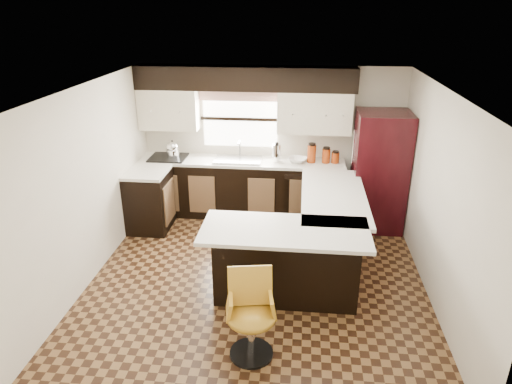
# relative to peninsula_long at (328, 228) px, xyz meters

# --- Properties ---
(floor) EXTENTS (4.40, 4.40, 0.00)m
(floor) POSITION_rel_peninsula_long_xyz_m (-0.90, -0.62, -0.45)
(floor) COLOR #49301A
(floor) RESTS_ON ground
(ceiling) EXTENTS (4.40, 4.40, 0.00)m
(ceiling) POSITION_rel_peninsula_long_xyz_m (-0.90, -0.62, 1.95)
(ceiling) COLOR silver
(ceiling) RESTS_ON wall_back
(wall_back) EXTENTS (4.40, 0.00, 4.40)m
(wall_back) POSITION_rel_peninsula_long_xyz_m (-0.90, 1.58, 0.75)
(wall_back) COLOR beige
(wall_back) RESTS_ON floor
(wall_front) EXTENTS (4.40, 0.00, 4.40)m
(wall_front) POSITION_rel_peninsula_long_xyz_m (-0.90, -2.83, 0.75)
(wall_front) COLOR beige
(wall_front) RESTS_ON floor
(wall_left) EXTENTS (0.00, 4.40, 4.40)m
(wall_left) POSITION_rel_peninsula_long_xyz_m (-3.00, -0.62, 0.75)
(wall_left) COLOR beige
(wall_left) RESTS_ON floor
(wall_right) EXTENTS (0.00, 4.40, 4.40)m
(wall_right) POSITION_rel_peninsula_long_xyz_m (1.20, -0.62, 0.75)
(wall_right) COLOR beige
(wall_right) RESTS_ON floor
(base_cab_back) EXTENTS (3.30, 0.60, 0.90)m
(base_cab_back) POSITION_rel_peninsula_long_xyz_m (-1.35, 1.28, 0.00)
(base_cab_back) COLOR black
(base_cab_back) RESTS_ON floor
(base_cab_left) EXTENTS (0.60, 0.70, 0.90)m
(base_cab_left) POSITION_rel_peninsula_long_xyz_m (-2.70, 0.62, 0.00)
(base_cab_left) COLOR black
(base_cab_left) RESTS_ON floor
(counter_back) EXTENTS (3.30, 0.60, 0.04)m
(counter_back) POSITION_rel_peninsula_long_xyz_m (-1.35, 1.28, 0.47)
(counter_back) COLOR silver
(counter_back) RESTS_ON base_cab_back
(counter_left) EXTENTS (0.60, 0.70, 0.04)m
(counter_left) POSITION_rel_peninsula_long_xyz_m (-2.70, 0.62, 0.47)
(counter_left) COLOR silver
(counter_left) RESTS_ON base_cab_left
(soffit) EXTENTS (3.40, 0.35, 0.36)m
(soffit) POSITION_rel_peninsula_long_xyz_m (-1.30, 1.40, 1.77)
(soffit) COLOR black
(soffit) RESTS_ON wall_back
(upper_cab_left) EXTENTS (0.94, 0.35, 0.64)m
(upper_cab_left) POSITION_rel_peninsula_long_xyz_m (-2.52, 1.40, 1.27)
(upper_cab_left) COLOR beige
(upper_cab_left) RESTS_ON wall_back
(upper_cab_right) EXTENTS (1.14, 0.35, 0.64)m
(upper_cab_right) POSITION_rel_peninsula_long_xyz_m (-0.22, 1.40, 1.27)
(upper_cab_right) COLOR beige
(upper_cab_right) RESTS_ON wall_back
(window_pane) EXTENTS (1.20, 0.02, 0.90)m
(window_pane) POSITION_rel_peninsula_long_xyz_m (-1.40, 1.56, 1.10)
(window_pane) COLOR white
(window_pane) RESTS_ON wall_back
(valance) EXTENTS (1.30, 0.06, 0.18)m
(valance) POSITION_rel_peninsula_long_xyz_m (-1.40, 1.52, 1.49)
(valance) COLOR #D19B93
(valance) RESTS_ON wall_back
(sink) EXTENTS (0.75, 0.45, 0.03)m
(sink) POSITION_rel_peninsula_long_xyz_m (-1.40, 1.25, 0.51)
(sink) COLOR #B2B2B7
(sink) RESTS_ON counter_back
(dishwasher) EXTENTS (0.58, 0.03, 0.78)m
(dishwasher) POSITION_rel_peninsula_long_xyz_m (-0.35, 0.99, -0.02)
(dishwasher) COLOR black
(dishwasher) RESTS_ON floor
(cooktop) EXTENTS (0.58, 0.50, 0.02)m
(cooktop) POSITION_rel_peninsula_long_xyz_m (-2.55, 1.25, 0.51)
(cooktop) COLOR black
(cooktop) RESTS_ON counter_back
(peninsula_long) EXTENTS (0.60, 1.95, 0.90)m
(peninsula_long) POSITION_rel_peninsula_long_xyz_m (0.00, 0.00, 0.00)
(peninsula_long) COLOR black
(peninsula_long) RESTS_ON floor
(peninsula_return) EXTENTS (1.65, 0.60, 0.90)m
(peninsula_return) POSITION_rel_peninsula_long_xyz_m (-0.53, -0.97, 0.00)
(peninsula_return) COLOR black
(peninsula_return) RESTS_ON floor
(counter_pen_long) EXTENTS (0.84, 1.95, 0.04)m
(counter_pen_long) POSITION_rel_peninsula_long_xyz_m (0.05, 0.00, 0.47)
(counter_pen_long) COLOR silver
(counter_pen_long) RESTS_ON peninsula_long
(counter_pen_return) EXTENTS (1.89, 0.84, 0.04)m
(counter_pen_return) POSITION_rel_peninsula_long_xyz_m (-0.55, -1.06, 0.47)
(counter_pen_return) COLOR silver
(counter_pen_return) RESTS_ON peninsula_return
(refrigerator) EXTENTS (0.78, 0.75, 1.82)m
(refrigerator) POSITION_rel_peninsula_long_xyz_m (0.79, 1.07, 0.46)
(refrigerator) COLOR black
(refrigerator) RESTS_ON floor
(bar_chair) EXTENTS (0.55, 0.55, 0.90)m
(bar_chair) POSITION_rel_peninsula_long_xyz_m (-0.82, -2.02, 0.00)
(bar_chair) COLOR #B98521
(bar_chair) RESTS_ON floor
(kettle) EXTENTS (0.21, 0.21, 0.28)m
(kettle) POSITION_rel_peninsula_long_xyz_m (-2.47, 1.26, 0.66)
(kettle) COLOR silver
(kettle) RESTS_ON cooktop
(percolator) EXTENTS (0.14, 0.14, 0.28)m
(percolator) POSITION_rel_peninsula_long_xyz_m (-0.79, 1.28, 0.64)
(percolator) COLOR silver
(percolator) RESTS_ON counter_back
(mixing_bowl) EXTENTS (0.37, 0.37, 0.07)m
(mixing_bowl) POSITION_rel_peninsula_long_xyz_m (-0.46, 1.28, 0.53)
(mixing_bowl) COLOR white
(mixing_bowl) RESTS_ON counter_back
(canister_large) EXTENTS (0.14, 0.14, 0.28)m
(canister_large) POSITION_rel_peninsula_long_xyz_m (-0.24, 1.30, 0.63)
(canister_large) COLOR #8F310B
(canister_large) RESTS_ON counter_back
(canister_med) EXTENTS (0.13, 0.13, 0.22)m
(canister_med) POSITION_rel_peninsula_long_xyz_m (-0.01, 1.30, 0.61)
(canister_med) COLOR #8F310B
(canister_med) RESTS_ON counter_back
(canister_small) EXTENTS (0.12, 0.12, 0.17)m
(canister_small) POSITION_rel_peninsula_long_xyz_m (0.14, 1.30, 0.58)
(canister_small) COLOR #8F310B
(canister_small) RESTS_ON counter_back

